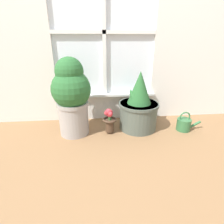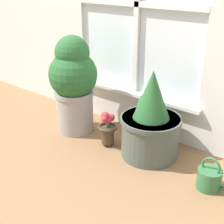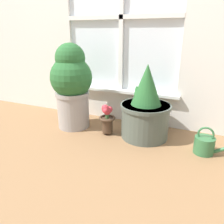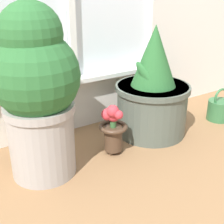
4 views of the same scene
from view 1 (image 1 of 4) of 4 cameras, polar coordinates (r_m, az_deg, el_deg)
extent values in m
plane|color=olive|center=(1.55, -1.03, -10.06)|extent=(10.00, 10.00, 0.00)
cube|color=silver|center=(1.97, -2.24, 2.17)|extent=(1.01, 0.05, 0.30)
cube|color=white|center=(1.86, -2.65, 24.65)|extent=(1.01, 0.02, 1.22)
cube|color=white|center=(1.83, -2.60, 24.67)|extent=(0.04, 0.02, 1.22)
cube|color=white|center=(1.83, -2.60, 24.67)|extent=(1.01, 0.02, 0.04)
cube|color=white|center=(1.89, -2.23, 5.54)|extent=(1.07, 0.06, 0.02)
cylinder|color=#9E9993|center=(1.68, -12.36, -1.92)|extent=(0.27, 0.27, 0.31)
cylinder|color=#9E9993|center=(1.63, -12.77, 2.58)|extent=(0.29, 0.29, 0.03)
cylinder|color=#38281E|center=(1.62, -12.80, 2.94)|extent=(0.25, 0.25, 0.01)
sphere|color=#28602D|center=(1.59, -13.20, 7.22)|extent=(0.35, 0.35, 0.35)
sphere|color=#28602D|center=(1.56, -13.79, 12.79)|extent=(0.24, 0.24, 0.24)
ellipsoid|color=#28602D|center=(1.55, -16.61, 5.87)|extent=(0.13, 0.17, 0.27)
cylinder|color=#4C564C|center=(1.76, 8.52, -1.19)|extent=(0.37, 0.37, 0.27)
cylinder|color=#4C564C|center=(1.72, 8.76, 2.51)|extent=(0.39, 0.39, 0.03)
cylinder|color=#38281E|center=(1.71, 8.77, 2.77)|extent=(0.34, 0.34, 0.01)
cone|color=#28602D|center=(1.67, 9.10, 7.87)|extent=(0.23, 0.23, 0.31)
ellipsoid|color=#28602D|center=(1.66, 6.55, 5.16)|extent=(0.06, 0.14, 0.13)
sphere|color=#473323|center=(1.74, -0.82, -5.86)|extent=(0.02, 0.02, 0.02)
sphere|color=#473323|center=(1.69, -1.63, -6.67)|extent=(0.02, 0.02, 0.02)
sphere|color=#473323|center=(1.70, 0.24, -6.59)|extent=(0.02, 0.02, 0.02)
cylinder|color=#473323|center=(1.68, -0.75, -4.36)|extent=(0.09, 0.09, 0.12)
torus|color=#473323|center=(1.65, -0.76, -2.52)|extent=(0.14, 0.14, 0.02)
cylinder|color=#386633|center=(1.64, -0.76, -1.48)|extent=(0.03, 0.03, 0.07)
sphere|color=#C6333D|center=(1.63, -0.77, -0.73)|extent=(0.06, 0.06, 0.06)
sphere|color=#C6333D|center=(1.65, -0.62, -0.05)|extent=(0.05, 0.05, 0.05)
sphere|color=#C6333D|center=(1.64, -1.52, -0.31)|extent=(0.06, 0.06, 0.06)
sphere|color=#C6333D|center=(1.60, -1.12, 0.08)|extent=(0.06, 0.06, 0.06)
sphere|color=#C6333D|center=(1.58, -0.54, -0.66)|extent=(0.04, 0.04, 0.04)
cylinder|color=#336B3D|center=(1.87, 22.34, -3.81)|extent=(0.13, 0.13, 0.12)
cylinder|color=#336B3D|center=(1.93, 25.38, -3.73)|extent=(0.12, 0.02, 0.08)
torus|color=#336B3D|center=(1.84, 22.72, -1.50)|extent=(0.11, 0.01, 0.11)
camera|label=2|loc=(1.33, 88.11, 13.04)|focal=50.00mm
camera|label=3|loc=(0.80, 82.72, -1.76)|focal=35.00mm
camera|label=4|loc=(0.71, -62.03, 5.57)|focal=50.00mm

